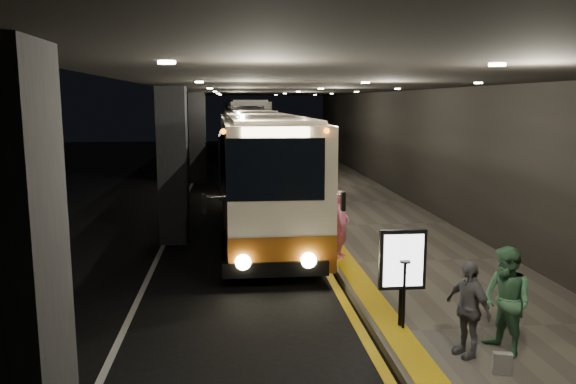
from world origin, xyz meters
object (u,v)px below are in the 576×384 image
stanchion_post (404,295)px  coach_second (249,145)px  coach_third (244,130)px  passenger_boarding (341,224)px  passenger_waiting_green (507,301)px  bag_polka (502,364)px  passenger_waiting_grey (468,308)px  coach_main (261,179)px  info_sign (402,262)px

stanchion_post → coach_second: bearing=95.2°
coach_third → coach_second: bearing=-93.1°
passenger_boarding → stanchion_post: (0.21, -4.45, -0.25)m
passenger_boarding → passenger_waiting_green: 5.73m
coach_second → bag_polka: coach_second is taller
passenger_boarding → bag_polka: size_ratio=5.28×
coach_second → passenger_waiting_grey: (2.57, -22.33, -0.76)m
coach_main → coach_third: (0.06, 25.12, 0.22)m
info_sign → passenger_waiting_green: bearing=-43.2°
passenger_waiting_grey → stanchion_post: 1.27m
coach_main → info_sign: bearing=-77.5°
passenger_boarding → passenger_waiting_green: bearing=-146.4°
coach_main → coach_second: (0.07, 13.30, -0.02)m
coach_second → stanchion_post: coach_second is taller
bag_polka → coach_main: bearing=106.6°
bag_polka → stanchion_post: bearing=117.6°
bag_polka → passenger_boarding: bearing=100.2°
stanchion_post → passenger_waiting_grey: bearing=-59.0°
bag_polka → stanchion_post: (-0.91, 1.73, 0.43)m
passenger_boarding → passenger_waiting_grey: (0.86, -5.53, -0.10)m
info_sign → coach_second: bearing=95.6°
coach_main → stanchion_post: coach_main is taller
coach_main → bag_polka: bearing=-75.0°
coach_third → passenger_waiting_green: coach_third is taller
coach_third → passenger_waiting_grey: bearing=-88.8°
coach_third → stanchion_post: bearing=-89.8°
stanchion_post → coach_main: bearing=104.0°
coach_second → passenger_waiting_green: bearing=-83.8°
info_sign → coach_main: bearing=104.5°
coach_third → info_sign: 33.03m
passenger_waiting_grey → passenger_boarding: bearing=168.4°
coach_second → passenger_boarding: bearing=-86.0°
bag_polka → info_sign: bearing=116.5°
coach_third → passenger_boarding: size_ratio=7.52×
bag_polka → info_sign: info_sign is taller
info_sign → stanchion_post: info_sign is taller
coach_main → info_sign: size_ratio=6.60×
coach_main → passenger_waiting_grey: size_ratio=7.55×
bag_polka → stanchion_post: 2.00m
coach_main → coach_second: size_ratio=1.02×
coach_second → passenger_waiting_grey: bearing=-85.3°
coach_main → passenger_waiting_green: bearing=-71.9°
passenger_boarding → passenger_waiting_grey: bearing=-152.4°
coach_main → bag_polka: coach_main is taller
coach_third → passenger_waiting_grey: (2.57, -34.15, -1.00)m
passenger_boarding → stanchion_post: 4.46m
passenger_waiting_green → passenger_waiting_grey: passenger_waiting_green is taller
passenger_waiting_green → coach_second: bearing=170.9°
passenger_waiting_green → stanchion_post: bearing=-148.4°
bag_polka → coach_second: bearing=97.0°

